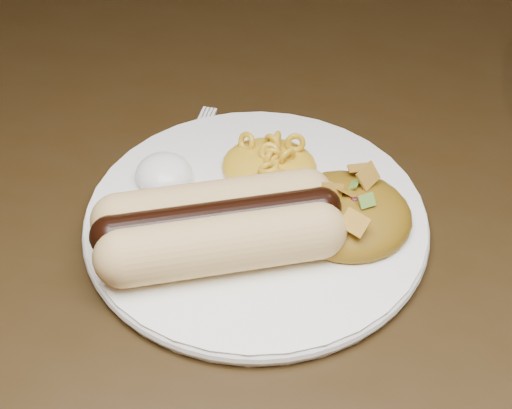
# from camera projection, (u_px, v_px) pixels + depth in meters

# --- Properties ---
(table) EXTENTS (1.60, 0.90, 0.75)m
(table) POSITION_uv_depth(u_px,v_px,m) (365.00, 197.00, 0.76)
(table) COLOR black
(table) RESTS_ON floor
(plate) EXTENTS (0.30, 0.30, 0.01)m
(plate) POSITION_uv_depth(u_px,v_px,m) (256.00, 220.00, 0.60)
(plate) COLOR white
(plate) RESTS_ON table
(hotdog) EXTENTS (0.15, 0.13, 0.04)m
(hotdog) POSITION_uv_depth(u_px,v_px,m) (218.00, 225.00, 0.55)
(hotdog) COLOR tan
(hotdog) RESTS_ON plate
(mac_and_cheese) EXTENTS (0.09, 0.08, 0.03)m
(mac_and_cheese) POSITION_uv_depth(u_px,v_px,m) (269.00, 156.00, 0.62)
(mac_and_cheese) COLOR gold
(mac_and_cheese) RESTS_ON plate
(sour_cream) EXTENTS (0.06, 0.06, 0.03)m
(sour_cream) POSITION_uv_depth(u_px,v_px,m) (163.00, 168.00, 0.61)
(sour_cream) COLOR white
(sour_cream) RESTS_ON plate
(taco_salad) EXTENTS (0.10, 0.09, 0.04)m
(taco_salad) POSITION_uv_depth(u_px,v_px,m) (348.00, 205.00, 0.58)
(taco_salad) COLOR #AA420F
(taco_salad) RESTS_ON plate
(fork) EXTENTS (0.03, 0.12, 0.00)m
(fork) POSITION_uv_depth(u_px,v_px,m) (183.00, 166.00, 0.65)
(fork) COLOR white
(fork) RESTS_ON table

